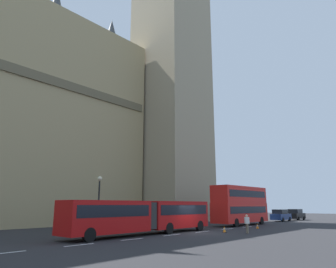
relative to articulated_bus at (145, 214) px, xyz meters
name	(u,v)px	position (x,y,z in m)	size (l,w,h in m)	color
ground_plane	(194,233)	(4.52, -1.99, -1.74)	(160.00, 160.00, 0.00)	#262628
lane_centre_marking	(172,235)	(1.36, -1.99, -1.74)	(29.80, 0.16, 0.01)	silver
articulated_bus	(145,214)	(0.00, 0.00, 0.00)	(16.06, 2.54, 2.90)	#B20F0F
double_decker_bus	(240,204)	(17.39, 0.00, 0.97)	(10.58, 2.54, 4.90)	red
sedan_lead	(281,215)	(30.79, 0.22, -0.83)	(4.40, 1.86, 1.85)	navy
sedan_trailing	(296,215)	(36.81, -0.06, -0.83)	(4.40, 1.86, 1.85)	black
traffic_cone_west	(224,229)	(6.59, -4.09, -1.46)	(0.36, 0.36, 0.58)	black
traffic_cone_middle	(257,226)	(13.04, -4.32, -1.46)	(0.36, 0.36, 0.58)	black
street_lamp	(99,200)	(-1.77, 4.51, 1.31)	(0.44, 0.44, 5.27)	black
pedestrian_near_cones	(247,223)	(7.29, -6.11, -0.83)	(0.46, 0.43, 1.69)	#726651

